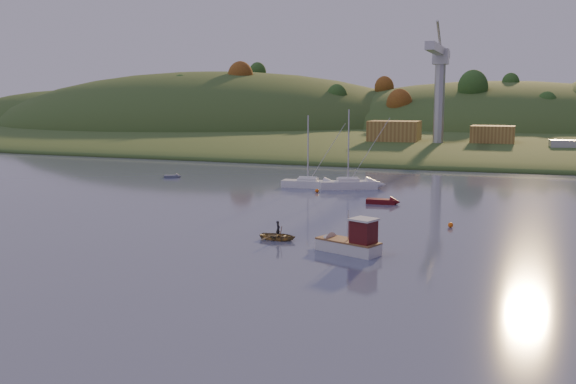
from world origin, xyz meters
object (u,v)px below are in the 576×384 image
(red_tender, at_px, (387,202))
(sailboat_far, at_px, (308,183))
(sailboat_near, at_px, (348,184))
(canoe, at_px, (278,236))
(fishing_boat, at_px, (344,241))
(grey_dinghy, at_px, (175,176))

(red_tender, bearing_deg, sailboat_far, 138.85)
(sailboat_near, distance_m, canoe, 33.03)
(fishing_boat, distance_m, sailboat_far, 37.43)
(grey_dinghy, bearing_deg, sailboat_near, -27.85)
(red_tender, relative_size, grey_dinghy, 1.41)
(canoe, bearing_deg, sailboat_near, 5.11)
(sailboat_near, relative_size, sailboat_far, 1.08)
(sailboat_far, relative_size, canoe, 3.06)
(sailboat_near, xyz_separation_m, red_tender, (7.54, -10.72, -0.43))
(fishing_boat, height_order, sailboat_near, sailboat_near)
(fishing_boat, xyz_separation_m, grey_dinghy, (-37.24, 38.11, -0.67))
(canoe, xyz_separation_m, grey_dinghy, (-30.70, 35.79, -0.13))
(sailboat_near, xyz_separation_m, grey_dinghy, (-28.43, 2.83, -0.50))
(sailboat_far, bearing_deg, grey_dinghy, 167.94)
(fishing_boat, relative_size, canoe, 1.99)
(canoe, height_order, grey_dinghy, grey_dinghy)
(red_tender, height_order, grey_dinghy, red_tender)
(fishing_boat, height_order, grey_dinghy, fishing_boat)
(sailboat_near, height_order, canoe, sailboat_near)
(sailboat_near, xyz_separation_m, sailboat_far, (-5.53, -0.70, -0.04))
(canoe, relative_size, red_tender, 0.81)
(fishing_boat, relative_size, grey_dinghy, 2.26)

